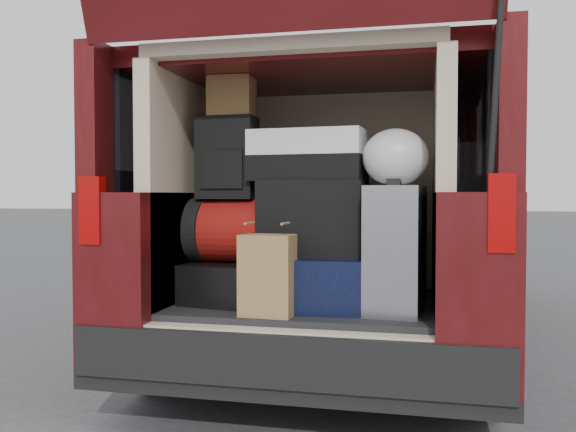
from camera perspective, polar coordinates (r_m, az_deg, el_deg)
name	(u,v)px	position (r m, az deg, el deg)	size (l,w,h in m)	color
ground	(297,426)	(3.03, 0.90, -19.09)	(80.00, 80.00, 0.00)	#3A393C
minivan	(347,218)	(4.66, 5.58, -0.21)	(1.90, 5.35, 2.77)	black
load_floor	(308,354)	(3.20, 1.93, -12.74)	(1.24, 1.05, 0.55)	black
black_hardshell	(232,281)	(3.12, -5.23, -6.10)	(0.36, 0.50, 0.20)	black
navy_hardshell	(319,280)	(2.98, 2.92, -6.03)	(0.46, 0.56, 0.25)	black
silver_roller	(396,249)	(2.84, 10.03, -3.07)	(0.24, 0.39, 0.58)	silver
kraft_bag	(267,275)	(2.72, -1.93, -5.56)	(0.23, 0.15, 0.36)	#A8864C
red_duffel	(240,231)	(3.09, -4.54, -1.36)	(0.49, 0.32, 0.32)	maroon
black_soft_case	(313,218)	(2.96, 2.39, -0.19)	(0.50, 0.30, 0.36)	black
backpack	(228,158)	(3.10, -5.68, 5.42)	(0.29, 0.18, 0.41)	black
twotone_duffel	(308,156)	(2.99, 1.92, 5.65)	(0.55, 0.28, 0.25)	white
grocery_sack_lower	(232,97)	(3.13, -5.26, 11.00)	(0.22, 0.18, 0.20)	olive
plastic_bag_right	(395,157)	(2.84, 10.01, 5.43)	(0.30, 0.28, 0.26)	white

